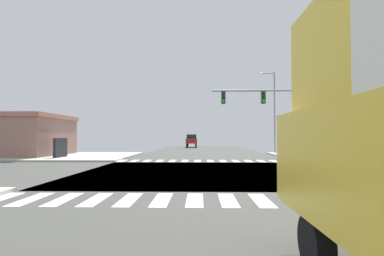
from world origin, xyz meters
name	(u,v)px	position (x,y,z in m)	size (l,w,h in m)	color
ground	(211,172)	(0.00, 0.00, -0.03)	(90.00, 90.00, 0.05)	#43433F
sidewalk_corner_ne	(344,156)	(13.00, 12.00, 0.07)	(12.00, 12.00, 0.14)	#B2ADA3
sidewalk_corner_nw	(70,156)	(-13.00, 12.00, 0.07)	(12.00, 12.00, 0.14)	#ABAE9F
crosswalk_near	(211,200)	(-0.25, -7.30, 0.00)	(13.50, 2.00, 0.01)	silver
crosswalk_far	(204,161)	(-0.25, 7.30, 0.00)	(13.50, 2.00, 0.01)	silver
traffic_signal_mast	(268,105)	(4.86, 7.56, 4.48)	(7.53, 0.55, 6.01)	gray
street_lamp	(273,106)	(7.65, 17.35, 5.42)	(1.78, 0.32, 9.21)	gray
bank_building	(9,136)	(-19.22, 12.36, 2.04)	(11.85, 8.39, 4.05)	#8F655A
suv_farside_1	(192,140)	(-2.00, 37.61, 1.39)	(1.96, 4.60, 2.34)	black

